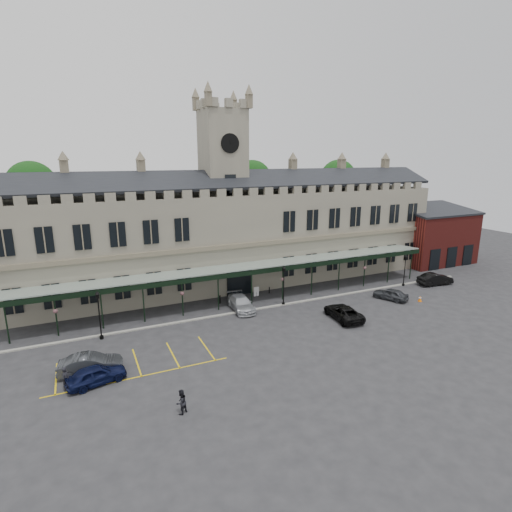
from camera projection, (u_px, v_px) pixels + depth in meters
name	position (u px, v px, depth m)	size (l,w,h in m)	color
ground	(281.00, 328.00, 39.42)	(140.00, 140.00, 0.00)	#262628
station_building	(225.00, 236.00, 51.90)	(60.00, 10.36, 17.30)	#6C685A
clock_tower	(223.00, 184.00, 50.37)	(5.60, 5.60, 24.80)	#6C685A
canopy	(251.00, 284.00, 45.43)	(50.00, 4.10, 4.30)	#8C9E93
brick_annex	(432.00, 236.00, 63.50)	(12.40, 8.36, 9.23)	maroon
kerb	(258.00, 309.00, 44.26)	(60.00, 0.40, 0.12)	gray
parking_markings	(138.00, 365.00, 32.48)	(16.00, 6.00, 0.01)	gold
tree_behind_left	(32.00, 187.00, 49.57)	(6.00, 6.00, 16.00)	#332314
tree_behind_mid	(252.00, 181.00, 61.60)	(6.00, 6.00, 16.00)	#332314
tree_behind_right	(338.00, 179.00, 68.02)	(6.00, 6.00, 16.00)	#332314
lamp_post_left	(99.00, 311.00, 36.46)	(0.44, 0.44, 4.70)	black
lamp_post_mid	(284.00, 282.00, 44.90)	(0.44, 0.44, 4.67)	black
lamp_post_right	(405.00, 267.00, 51.79)	(0.40, 0.40, 4.21)	black
traffic_cone	(420.00, 299.00, 46.63)	(0.43, 0.43, 0.68)	orange
sign_board	(256.00, 292.00, 48.37)	(0.67, 0.08, 1.15)	black
bollard_left	(220.00, 299.00, 45.92)	(0.17, 0.17, 0.98)	black
bollard_right	(269.00, 290.00, 49.38)	(0.14, 0.14, 0.81)	black
car_left_a	(96.00, 375.00, 29.65)	(1.74, 4.32, 1.47)	black
car_left_b	(90.00, 364.00, 31.07)	(1.66, 4.75, 1.56)	#313438
car_taxi	(241.00, 303.00, 44.02)	(2.11, 5.19, 1.51)	#A6A9AE
car_van	(343.00, 312.00, 41.53)	(2.39, 5.19, 1.44)	black
car_right_a	(390.00, 294.00, 47.16)	(1.62, 4.02, 1.37)	#313438
car_right_b	(435.00, 279.00, 52.60)	(1.65, 4.73, 1.56)	black
person_a	(66.00, 379.00, 28.82)	(0.66, 0.43, 1.80)	black
person_b	(181.00, 402.00, 26.14)	(0.84, 0.65, 1.73)	black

